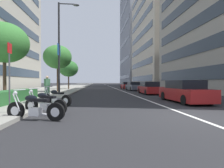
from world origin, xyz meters
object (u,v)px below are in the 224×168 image
object	(u,v)px
motorcycle_under_tarp	(45,104)
parking_sign_by_curb	(9,71)
pedestrian_on_plaza	(47,86)
car_following_behind	(184,92)
street_tree_far_plaza	(69,69)
street_tree_mid_sidewalk	(4,43)
motorcycle_second_in_row	(35,109)
motorcycle_by_sign_pole	(56,98)
car_far_down_avenue	(150,88)
car_mid_block_traffic	(127,86)
street_lamp_with_banners	(62,41)
street_tree_by_lamp_post	(58,57)
car_lead_in_lane	(134,86)

from	to	relation	value
motorcycle_under_tarp	parking_sign_by_curb	distance (m)	1.92
pedestrian_on_plaza	car_following_behind	bearing A→B (deg)	-154.05
car_following_behind	street_tree_far_plaza	size ratio (longest dim) A/B	0.95
street_tree_mid_sidewalk	street_tree_far_plaza	bearing A→B (deg)	-4.54
motorcycle_second_in_row	car_following_behind	bearing A→B (deg)	-133.72
motorcycle_under_tarp	street_tree_far_plaza	size ratio (longest dim) A/B	0.41
motorcycle_by_sign_pole	car_far_down_avenue	world-z (taller)	car_far_down_avenue
motorcycle_under_tarp	car_mid_block_traffic	world-z (taller)	car_mid_block_traffic
motorcycle_second_in_row	street_lamp_with_banners	distance (m)	12.26
car_mid_block_traffic	motorcycle_by_sign_pole	bearing A→B (deg)	159.39
street_tree_mid_sidewalk	street_tree_by_lamp_post	distance (m)	9.86
car_lead_in_lane	car_mid_block_traffic	distance (m)	6.36
car_far_down_avenue	street_lamp_with_banners	distance (m)	10.59
car_mid_block_traffic	street_tree_by_lamp_post	xyz separation A→B (m)	(-11.18, 10.65, 3.82)
car_mid_block_traffic	street_tree_mid_sidewalk	size ratio (longest dim) A/B	0.85
pedestrian_on_plaza	motorcycle_under_tarp	bearing A→B (deg)	149.39
car_far_down_avenue	motorcycle_under_tarp	bearing A→B (deg)	144.58
motorcycle_under_tarp	car_mid_block_traffic	xyz separation A→B (m)	(25.86, -7.97, 0.23)
street_tree_far_plaza	pedestrian_on_plaza	xyz separation A→B (m)	(-16.17, -0.85, -2.63)
car_far_down_avenue	motorcycle_by_sign_pole	bearing A→B (deg)	137.22
street_tree_mid_sidewalk	street_tree_by_lamp_post	world-z (taller)	street_tree_by_lamp_post
street_tree_by_lamp_post	pedestrian_on_plaza	xyz separation A→B (m)	(-7.73, -0.85, -3.45)
motorcycle_second_in_row	parking_sign_by_curb	world-z (taller)	parking_sign_by_curb
car_lead_in_lane	car_mid_block_traffic	size ratio (longest dim) A/B	1.03
motorcycle_by_sign_pole	car_following_behind	world-z (taller)	car_following_behind
motorcycle_second_in_row	car_following_behind	distance (m)	9.44
car_mid_block_traffic	street_lamp_with_banners	size ratio (longest dim) A/B	0.50
car_far_down_avenue	motorcycle_second_in_row	bearing A→B (deg)	147.56
motorcycle_second_in_row	street_tree_by_lamp_post	bearing A→B (deg)	-65.37
street_lamp_with_banners	street_tree_mid_sidewalk	size ratio (longest dim) A/B	1.69
street_tree_mid_sidewalk	motorcycle_second_in_row	bearing A→B (deg)	-146.37
motorcycle_by_sign_pole	street_tree_by_lamp_post	world-z (taller)	street_tree_by_lamp_post
car_far_down_avenue	street_tree_mid_sidewalk	bearing A→B (deg)	117.97
street_tree_mid_sidewalk	car_far_down_avenue	bearing A→B (deg)	-61.85
street_lamp_with_banners	street_tree_by_lamp_post	bearing A→B (deg)	16.74
car_mid_block_traffic	street_tree_far_plaza	xyz separation A→B (m)	(-2.74, 10.65, 3.00)
car_far_down_avenue	street_tree_by_lamp_post	world-z (taller)	street_tree_by_lamp_post
motorcycle_second_in_row	car_far_down_avenue	distance (m)	15.14
street_tree_by_lamp_post	street_tree_mid_sidewalk	bearing A→B (deg)	171.57
car_following_behind	street_tree_mid_sidewalk	world-z (taller)	street_tree_mid_sidewalk
street_tree_far_plaza	parking_sign_by_curb	bearing A→B (deg)	-176.45
parking_sign_by_curb	street_tree_mid_sidewalk	distance (m)	6.55
parking_sign_by_curb	street_tree_by_lamp_post	bearing A→B (deg)	5.52
car_lead_in_lane	car_mid_block_traffic	world-z (taller)	car_lead_in_lane
car_following_behind	car_mid_block_traffic	distance (m)	22.27
parking_sign_by_curb	street_lamp_with_banners	xyz separation A→B (m)	(10.32, 0.01, 3.56)
motorcycle_by_sign_pole	car_mid_block_traffic	size ratio (longest dim) A/B	0.42
car_far_down_avenue	pedestrian_on_plaza	xyz separation A→B (m)	(-4.53, 9.94, 0.36)
car_mid_block_traffic	car_far_down_avenue	bearing A→B (deg)	179.09
car_lead_in_lane	street_tree_by_lamp_post	xyz separation A→B (m)	(-4.82, 10.71, 3.82)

